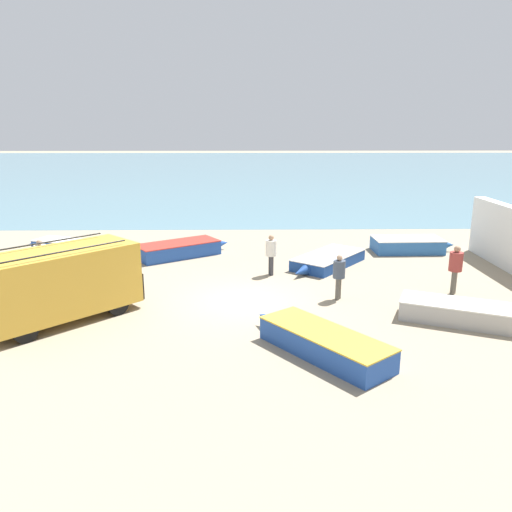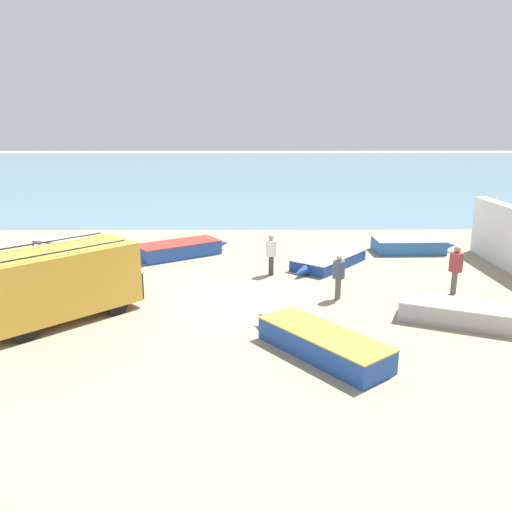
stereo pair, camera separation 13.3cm
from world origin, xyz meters
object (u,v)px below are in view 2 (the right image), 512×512
object	(u,v)px
parked_van	(59,282)
fisherman_1	(339,273)
fishing_rowboat_0	(462,313)
fishing_rowboat_2	(318,341)
fisherman_3	(271,251)
fishing_rowboat_3	(67,247)
fishing_rowboat_4	(328,260)
fisherman_2	(456,266)
fishing_rowboat_5	(411,245)
fisherman_0	(42,256)
fishing_rowboat_1	(182,249)

from	to	relation	value
parked_van	fisherman_1	bearing A→B (deg)	-33.82
fishing_rowboat_0	fishing_rowboat_2	size ratio (longest dim) A/B	0.96
parked_van	fisherman_3	size ratio (longest dim) A/B	2.85
fishing_rowboat_3	fisherman_3	xyz separation A→B (m)	(9.39, -3.41, 0.64)
fishing_rowboat_4	fisherman_3	bearing A→B (deg)	-24.06
fisherman_3	fishing_rowboat_2	bearing A→B (deg)	82.15
fishing_rowboat_4	fisherman_2	size ratio (longest dim) A/B	2.32
fisherman_1	fisherman_3	world-z (taller)	fisherman_3
fishing_rowboat_2	fishing_rowboat_5	bearing A→B (deg)	-66.50
parked_van	fisherman_0	size ratio (longest dim) A/B	2.82
parked_van	fisherman_1	xyz separation A→B (m)	(8.88, 1.75, -0.28)
parked_van	fishing_rowboat_4	bearing A→B (deg)	-11.96
fishing_rowboat_3	fishing_rowboat_5	size ratio (longest dim) A/B	1.05
fisherman_0	fisherman_1	xyz separation A→B (m)	(11.05, -2.21, -0.04)
fishing_rowboat_3	fisherman_2	xyz separation A→B (m)	(15.81, -5.86, 0.72)
fishing_rowboat_1	fisherman_2	bearing A→B (deg)	-60.78
fishing_rowboat_2	fisherman_3	distance (m)	7.19
fishing_rowboat_5	fisherman_3	size ratio (longest dim) A/B	2.36
fishing_rowboat_5	fisherman_0	world-z (taller)	fisherman_0
fishing_rowboat_4	fisherman_2	world-z (taller)	fisherman_2
parked_van	fisherman_3	bearing A→B (deg)	-9.95
fishing_rowboat_3	fisherman_0	xyz separation A→B (m)	(0.55, -4.14, 0.65)
parked_van	fisherman_0	bearing A→B (deg)	73.64
fisherman_2	fisherman_3	bearing A→B (deg)	14.00
fishing_rowboat_4	fishing_rowboat_5	size ratio (longest dim) A/B	1.06
parked_van	fisherman_3	distance (m)	8.17
fisherman_3	fishing_rowboat_5	bearing A→B (deg)	-167.22
fisherman_0	fisherman_2	xyz separation A→B (m)	(15.27, -1.72, 0.06)
fishing_rowboat_2	fisherman_2	bearing A→B (deg)	-87.63
fishing_rowboat_1	fisherman_0	size ratio (longest dim) A/B	2.63
fishing_rowboat_4	fishing_rowboat_5	distance (m)	4.92
fishing_rowboat_5	parked_van	bearing A→B (deg)	-149.43
fisherman_2	fishing_rowboat_5	bearing A→B (deg)	-58.53
fishing_rowboat_2	fisherman_1	size ratio (longest dim) A/B	2.64
parked_van	fishing_rowboat_5	distance (m)	15.86
fisherman_1	fisherman_2	xyz separation A→B (m)	(4.22, 0.49, 0.10)
fishing_rowboat_0	fisherman_3	size ratio (longest dim) A/B	2.47
fisherman_0	fisherman_1	distance (m)	11.26
fishing_rowboat_2	fishing_rowboat_1	bearing A→B (deg)	-12.06
fishing_rowboat_1	fishing_rowboat_3	xyz separation A→B (m)	(-5.39, 0.35, 0.01)
parked_van	fishing_rowboat_1	world-z (taller)	parked_van
fisherman_3	parked_van	bearing A→B (deg)	19.46
fisherman_0	fisherman_2	world-z (taller)	fisherman_2
fishing_rowboat_4	fisherman_0	distance (m)	11.52
fisherman_0	fishing_rowboat_5	bearing A→B (deg)	-98.61
fishing_rowboat_1	fisherman_3	bearing A→B (deg)	-70.36
fishing_rowboat_1	fishing_rowboat_2	bearing A→B (deg)	-96.88
fisherman_1	fisherman_3	size ratio (longest dim) A/B	0.97
fishing_rowboat_4	fishing_rowboat_5	world-z (taller)	fishing_rowboat_5
parked_van	fishing_rowboat_3	world-z (taller)	parked_van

